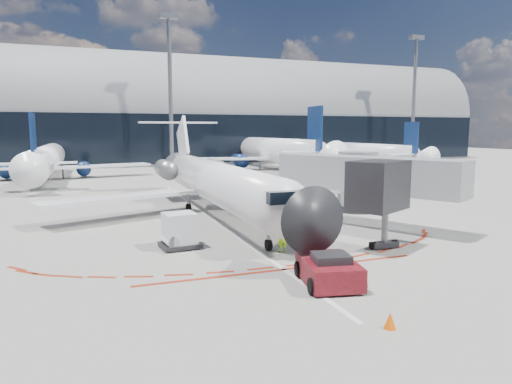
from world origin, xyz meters
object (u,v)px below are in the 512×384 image
object	(u,v)px
regional_jet	(213,180)
uld_container	(180,231)
ramp_worker	(282,238)
pushback_tug	(329,270)

from	to	relation	value
regional_jet	uld_container	distance (m)	10.53
ramp_worker	regional_jet	bearing A→B (deg)	-90.79
regional_jet	ramp_worker	world-z (taller)	regional_jet
pushback_tug	uld_container	xyz separation A→B (m)	(-4.79, 8.13, 0.36)
ramp_worker	uld_container	distance (m)	5.68
pushback_tug	ramp_worker	size ratio (longest dim) A/B	3.47
regional_jet	pushback_tug	xyz separation A→B (m)	(0.38, -17.53, -2.05)
regional_jet	uld_container	bearing A→B (deg)	-115.14
uld_container	pushback_tug	bearing A→B (deg)	-65.85
pushback_tug	uld_container	bearing A→B (deg)	132.31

